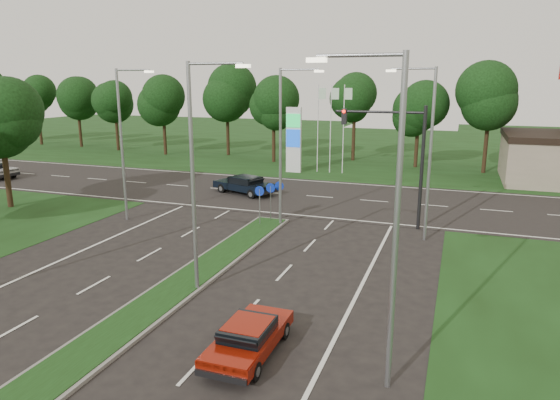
% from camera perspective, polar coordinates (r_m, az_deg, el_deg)
% --- Properties ---
extents(ground, '(160.00, 160.00, 0.00)m').
position_cam_1_polar(ground, '(16.97, -22.25, -16.87)').
color(ground, black).
rests_on(ground, ground).
extents(verge_far, '(160.00, 50.00, 0.02)m').
position_cam_1_polar(verge_far, '(66.93, 10.81, 6.07)').
color(verge_far, black).
rests_on(verge_far, ground).
extents(cross_road, '(160.00, 12.00, 0.02)m').
position_cam_1_polar(cross_road, '(37.05, 3.06, 0.48)').
color(cross_road, black).
rests_on(cross_road, ground).
extents(median_kerb, '(2.00, 26.00, 0.12)m').
position_cam_1_polar(median_kerb, '(19.69, -14.40, -11.70)').
color(median_kerb, slate).
rests_on(median_kerb, ground).
extents(streetlight_median_near, '(2.53, 0.22, 9.00)m').
position_cam_1_polar(streetlight_median_near, '(19.32, -9.48, 3.70)').
color(streetlight_median_near, gray).
rests_on(streetlight_median_near, ground).
extents(streetlight_median_far, '(2.53, 0.22, 9.00)m').
position_cam_1_polar(streetlight_median_far, '(28.38, 0.43, 6.94)').
color(streetlight_median_far, gray).
rests_on(streetlight_median_far, ground).
extents(streetlight_left_far, '(2.53, 0.22, 9.00)m').
position_cam_1_polar(streetlight_left_far, '(31.04, -17.41, 6.89)').
color(streetlight_left_far, gray).
rests_on(streetlight_left_far, ground).
extents(streetlight_right_far, '(2.53, 0.22, 9.00)m').
position_cam_1_polar(streetlight_right_far, '(26.84, 16.43, 6.02)').
color(streetlight_right_far, gray).
rests_on(streetlight_right_far, ground).
extents(streetlight_right_near, '(2.53, 0.22, 9.00)m').
position_cam_1_polar(streetlight_right_near, '(13.09, 12.38, -1.05)').
color(streetlight_right_near, gray).
rests_on(streetlight_right_near, ground).
extents(traffic_signal, '(5.10, 0.42, 7.00)m').
position_cam_1_polar(traffic_signal, '(29.00, 13.45, 5.86)').
color(traffic_signal, black).
rests_on(traffic_signal, ground).
extents(median_signs, '(1.16, 1.76, 2.38)m').
position_cam_1_polar(median_signs, '(29.65, -1.15, 0.62)').
color(median_signs, gray).
rests_on(median_signs, ground).
extents(gas_pylon, '(5.80, 1.26, 8.00)m').
position_cam_1_polar(gas_pylon, '(46.16, 1.85, 7.08)').
color(gas_pylon, silver).
rests_on(gas_pylon, ground).
extents(treeline_far, '(6.00, 6.00, 9.90)m').
position_cam_1_polar(treeline_far, '(51.58, 8.50, 11.66)').
color(treeline_far, black).
rests_on(treeline_far, ground).
extents(red_sedan, '(1.63, 3.93, 1.08)m').
position_cam_1_polar(red_sedan, '(16.02, -3.58, -15.34)').
color(red_sedan, maroon).
rests_on(red_sedan, ground).
extents(navy_sedan, '(5.22, 3.53, 1.33)m').
position_cam_1_polar(navy_sedan, '(37.63, -4.04, 1.78)').
color(navy_sedan, black).
rests_on(navy_sedan, ground).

